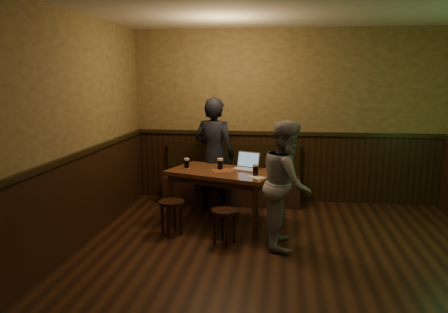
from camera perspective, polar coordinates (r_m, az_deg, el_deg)
room at (r=4.46m, az=8.13°, el=-0.61°), size 5.04×6.04×2.84m
bench at (r=7.17m, az=1.01°, el=-3.56°), size 2.20×0.50×0.95m
pub_table at (r=6.03m, az=-0.20°, el=-2.80°), size 1.63×1.25×0.77m
stool_left at (r=5.75m, az=-6.89°, el=-6.67°), size 0.37×0.37×0.46m
stool_right at (r=5.40m, az=0.05°, el=-7.88°), size 0.41×0.41×0.44m
pint_left at (r=6.16m, az=-4.89°, el=-0.89°), size 0.09×0.09×0.15m
pint_mid at (r=6.06m, az=-0.49°, el=-0.97°), size 0.10×0.10×0.16m
pint_right at (r=5.70m, az=4.14°, el=-1.74°), size 0.10×0.10×0.16m
laptop at (r=6.09m, az=2.94°, el=-1.11°), size 0.41×0.37×0.24m
menu at (r=5.64m, az=4.24°, el=-2.68°), size 0.26×0.26×0.00m
person_suit at (r=6.62m, az=-1.28°, el=0.23°), size 0.72×0.55×1.75m
person_grey at (r=5.32m, az=8.16°, el=-3.55°), size 0.59×0.75×1.54m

